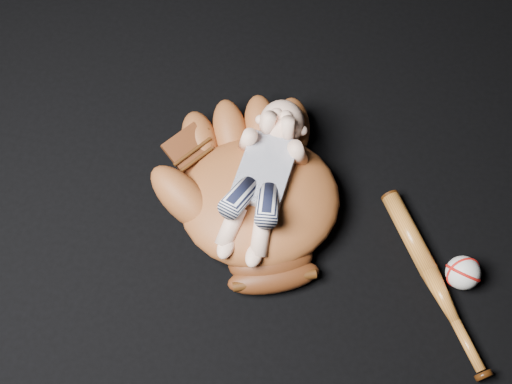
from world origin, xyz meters
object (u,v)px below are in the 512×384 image
Objects in this scene: baseball_glove at (260,196)px; baseball at (463,273)px; baseball_bat at (435,282)px; newborn_baby at (261,181)px.

baseball is (0.46, -0.07, -0.04)m from baseball_glove.
newborn_baby is at bearing 166.06° from baseball_bat.
baseball_bat is (0.41, -0.10, -0.12)m from newborn_baby.
baseball_bat is at bearing -154.09° from baseball.
baseball reaches higher than baseball_bat.
newborn_baby reaches higher than baseball_bat.
baseball_glove reaches higher than baseball_bat.
baseball is (0.05, 0.03, 0.02)m from baseball_bat.
newborn_baby is (0.00, 0.01, 0.06)m from baseball_glove.
baseball_bat is 0.06m from baseball.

